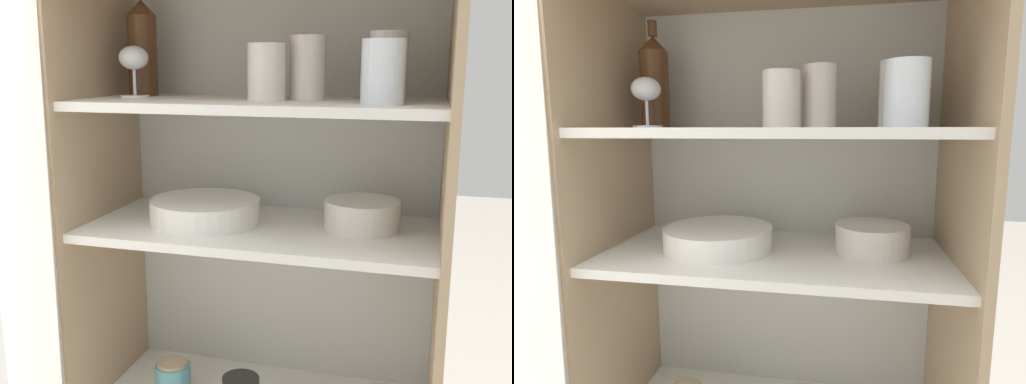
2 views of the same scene
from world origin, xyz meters
TOP-DOWN VIEW (x-y plane):
  - cupboard_back_panel at (0.00, 0.39)m, footprint 0.81×0.02m
  - cupboard_side_left at (-0.40, 0.19)m, footprint 0.02×0.41m
  - cupboard_side_right at (0.40, 0.19)m, footprint 0.02×0.41m
  - shelf_board_middle at (0.00, 0.19)m, footprint 0.78×0.38m
  - shelf_board_upper at (0.00, 0.19)m, footprint 0.78×0.38m
  - cupboard_door at (-0.33, -0.20)m, footprint 0.18×0.38m
  - tumbler_glass_0 at (0.10, 0.21)m, footprint 0.08×0.08m
  - tumbler_glass_1 at (0.02, 0.16)m, footprint 0.08×0.08m
  - tumbler_glass_2 at (0.26, 0.23)m, footprint 0.08×0.08m
  - tumbler_glass_3 at (0.27, 0.10)m, footprint 0.08×0.08m
  - wine_glass_0 at (-0.30, 0.18)m, footprint 0.07×0.07m
  - wine_bottle at (-0.32, 0.26)m, footprint 0.07×0.07m
  - plate_stack_white at (-0.13, 0.19)m, footprint 0.25×0.25m
  - mixing_bowl_large at (0.22, 0.22)m, footprint 0.17×0.17m

SIDE VIEW (x-z plane):
  - cupboard_back_panel at x=0.00m, z-range 0.00..1.30m
  - cupboard_side_left at x=-0.40m, z-range 0.00..1.30m
  - cupboard_side_right at x=0.40m, z-range 0.00..1.30m
  - cupboard_door at x=-0.33m, z-range 0.00..1.30m
  - shelf_board_middle at x=0.00m, z-range 0.69..0.71m
  - plate_stack_white at x=-0.13m, z-range 0.71..0.77m
  - mixing_bowl_large at x=0.22m, z-range 0.71..0.78m
  - shelf_board_upper at x=0.00m, z-range 0.98..1.00m
  - tumbler_glass_1 at x=0.02m, z-range 1.00..1.11m
  - tumbler_glass_3 at x=0.27m, z-range 1.00..1.12m
  - tumbler_glass_0 at x=0.10m, z-range 1.00..1.13m
  - tumbler_glass_2 at x=0.26m, z-range 1.00..1.14m
  - wine_glass_0 at x=-0.30m, z-range 1.02..1.13m
  - wine_bottle at x=-0.32m, z-range 0.98..1.24m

